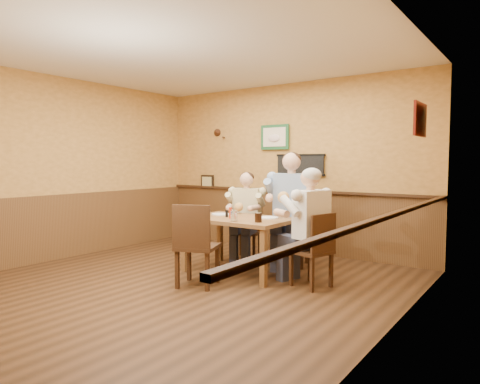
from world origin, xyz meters
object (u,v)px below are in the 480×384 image
(diner_tan_shirt, at_px, (247,220))
(cola_tumbler, at_px, (258,218))
(chair_back_left, at_px, (247,231))
(diner_white_elder, at_px, (311,234))
(dining_table, at_px, (239,224))
(hot_sauce_bottle, at_px, (230,212))
(chair_right_end, at_px, (311,250))
(water_glass_mid, at_px, (234,216))
(chair_back_right, at_px, (291,230))
(diner_blue_polo, at_px, (292,215))
(salt_shaker, at_px, (232,213))
(pepper_shaker, at_px, (227,214))
(water_glass_left, at_px, (207,213))
(chair_near_side, at_px, (198,245))

(diner_tan_shirt, xyz_separation_m, cola_tumbler, (0.86, -0.99, 0.21))
(chair_back_left, relative_size, diner_white_elder, 0.66)
(dining_table, height_order, chair_back_left, chair_back_left)
(hot_sauce_bottle, bearing_deg, cola_tumbler, -10.35)
(chair_right_end, height_order, water_glass_mid, chair_right_end)
(chair_back_right, xyz_separation_m, diner_blue_polo, (0.00, 0.00, 0.22))
(diner_tan_shirt, bearing_deg, hot_sauce_bottle, -85.97)
(chair_back_left, bearing_deg, salt_shaker, -89.56)
(diner_tan_shirt, xyz_separation_m, pepper_shaker, (0.23, -0.82, 0.20))
(cola_tumbler, height_order, hot_sauce_bottle, hot_sauce_bottle)
(dining_table, xyz_separation_m, chair_back_left, (-0.40, 0.77, -0.24))
(chair_back_right, bearing_deg, water_glass_mid, -117.50)
(chair_back_left, bearing_deg, diner_white_elder, -45.63)
(water_glass_left, relative_size, hot_sauce_bottle, 0.68)
(dining_table, xyz_separation_m, diner_white_elder, (1.09, -0.03, -0.02))
(chair_back_left, xyz_separation_m, cola_tumbler, (0.86, -0.99, 0.39))
(diner_white_elder, distance_m, hot_sauce_bottle, 1.15)
(pepper_shaker, bearing_deg, cola_tumbler, -15.14)
(salt_shaker, relative_size, pepper_shaker, 0.94)
(chair_near_side, distance_m, water_glass_mid, 0.60)
(diner_white_elder, xyz_separation_m, pepper_shaker, (-1.26, -0.03, 0.16))
(chair_back_left, xyz_separation_m, pepper_shaker, (0.23, -0.82, 0.38))
(chair_near_side, relative_size, water_glass_mid, 7.72)
(diner_tan_shirt, distance_m, cola_tumbler, 1.33)
(chair_right_end, bearing_deg, pepper_shaker, -72.73)
(dining_table, relative_size, diner_blue_polo, 0.95)
(diner_blue_polo, bearing_deg, water_glass_left, -144.56)
(chair_right_end, bearing_deg, diner_tan_shirt, -102.14)
(chair_back_left, relative_size, chair_near_side, 0.84)
(water_glass_mid, bearing_deg, hot_sauce_bottle, 136.62)
(chair_near_side, distance_m, hot_sauce_bottle, 0.74)
(chair_back_left, relative_size, hot_sauce_bottle, 5.02)
(water_glass_mid, bearing_deg, chair_back_left, 117.02)
(chair_back_left, relative_size, chair_back_right, 0.82)
(diner_white_elder, distance_m, pepper_shaker, 1.27)
(salt_shaker, bearing_deg, diner_blue_polo, 52.64)
(diner_blue_polo, relative_size, water_glass_mid, 11.30)
(diner_white_elder, height_order, water_glass_mid, diner_white_elder)
(diner_tan_shirt, distance_m, diner_white_elder, 1.69)
(water_glass_left, bearing_deg, diner_blue_polo, 51.65)
(water_glass_left, bearing_deg, salt_shaker, 49.05)
(diner_tan_shirt, distance_m, pepper_shaker, 0.88)
(water_glass_mid, height_order, pepper_shaker, water_glass_mid)
(chair_near_side, height_order, diner_white_elder, diner_white_elder)
(cola_tumbler, bearing_deg, water_glass_mid, -162.19)
(diner_blue_polo, height_order, cola_tumbler, diner_blue_polo)
(water_glass_left, height_order, salt_shaker, water_glass_left)
(diner_tan_shirt, relative_size, salt_shaker, 13.45)
(salt_shaker, bearing_deg, chair_right_end, -4.05)
(chair_right_end, height_order, diner_tan_shirt, diner_tan_shirt)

